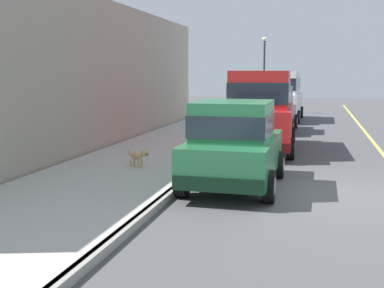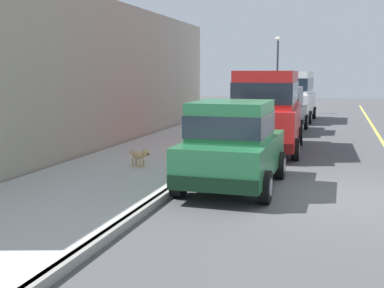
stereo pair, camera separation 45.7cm
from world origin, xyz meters
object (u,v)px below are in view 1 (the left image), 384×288
Objects in this scene: dog_tan at (138,155)px; car_red_van at (262,107)px; car_grey_hatchback at (272,108)px; street_lamp at (264,65)px; car_white_van at (281,93)px; fire_hydrant at (205,139)px; car_green_hatchback at (234,143)px.

car_red_van is at bearing 58.46° from dog_tan.
car_red_van is at bearing -88.79° from car_grey_hatchback.
dog_tan is at bearing -93.49° from street_lamp.
street_lamp reaches higher than dog_tan.
car_white_van is 6.81× the size of fire_hydrant.
car_green_hatchback is 5.25m from car_red_van.
car_grey_hatchback is 9.49m from street_lamp.
car_white_van is 7.08× the size of dog_tan.
car_white_van is 1.12× the size of street_lamp.
street_lamp is at bearing 94.21° from car_green_hatchback.
car_green_hatchback is 15.49m from car_white_van.
fire_hydrant is (-1.44, -6.47, -0.50)m from car_grey_hatchback.
fire_hydrant is at bearing 111.30° from car_green_hatchback.
car_red_van is at bearing 89.95° from car_green_hatchback.
dog_tan is 0.16× the size of street_lamp.
car_green_hatchback is 4.28m from fire_hydrant.
dog_tan is (-2.48, -14.47, -0.97)m from car_white_van.
car_white_van is (-0.10, 15.49, 0.42)m from car_green_hatchback.
car_red_van reaches higher than car_grey_hatchback.
dog_tan is 0.96× the size of fire_hydrant.
fire_hydrant is (1.04, 2.94, 0.05)m from dog_tan.
car_green_hatchback reaches higher than dog_tan.
street_lamp reaches higher than car_grey_hatchback.
street_lamp is (-1.44, 19.63, 1.93)m from car_green_hatchback.
car_red_van is 1.01× the size of car_white_van.
street_lamp is (1.14, 18.61, 2.48)m from dog_tan.
car_red_van is at bearing -84.26° from street_lamp.
car_grey_hatchback is at bearing 90.58° from car_green_hatchback.
street_lamp is (-1.34, 9.20, 1.93)m from car_grey_hatchback.
car_green_hatchback is at bearing -68.70° from fire_hydrant.
fire_hydrant is (-1.54, 3.96, -0.50)m from car_green_hatchback.
car_red_van is 2.20m from fire_hydrant.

